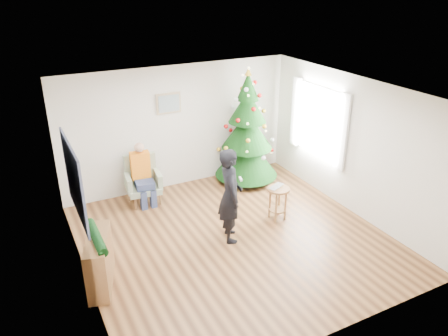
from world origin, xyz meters
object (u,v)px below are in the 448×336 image
christmas_tree (247,132)px  armchair (143,186)px  standing_man (230,195)px  console (100,261)px  stool (278,203)px

christmas_tree → armchair: christmas_tree is taller
standing_man → console: bearing=112.6°
christmas_tree → standing_man: size_ratio=1.49×
christmas_tree → console: (-3.71, -2.16, -0.72)m
stool → console: 3.41m
christmas_tree → stool: bearing=-100.6°
armchair → standing_man: size_ratio=0.57×
standing_man → christmas_tree: bearing=-19.6°
christmas_tree → console: 4.35m
stool → armchair: (-2.03, 1.80, 0.02)m
christmas_tree → console: bearing=-149.8°
stool → standing_man: (-1.10, -0.18, 0.51)m
stool → standing_man: standing_man is taller
armchair → console: (-1.36, -2.21, 0.05)m
christmas_tree → standing_man: bearing=-126.5°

